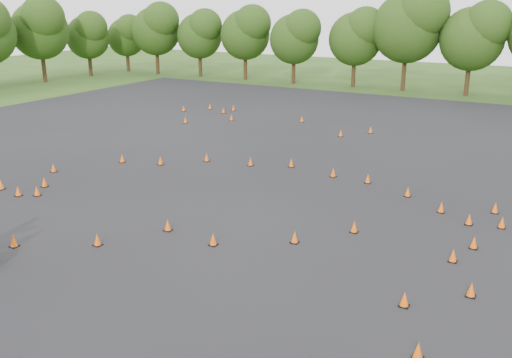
# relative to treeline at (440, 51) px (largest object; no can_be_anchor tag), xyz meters

# --- Properties ---
(ground) EXTENTS (140.00, 140.00, 0.00)m
(ground) POSITION_rel_treeline_xyz_m (-1.07, -34.78, -4.57)
(ground) COLOR #2D5119
(ground) RESTS_ON ground
(asphalt_pad) EXTENTS (62.00, 62.00, 0.00)m
(asphalt_pad) POSITION_rel_treeline_xyz_m (-1.07, -28.78, -4.57)
(asphalt_pad) COLOR black
(asphalt_pad) RESTS_ON ground
(treeline) EXTENTS (87.06, 32.65, 10.70)m
(treeline) POSITION_rel_treeline_xyz_m (0.00, 0.00, 0.00)
(treeline) COLOR #254012
(treeline) RESTS_ON ground
(traffic_cones) EXTENTS (32.78, 32.84, 0.45)m
(traffic_cones) POSITION_rel_treeline_xyz_m (-1.23, -28.32, -4.34)
(traffic_cones) COLOR #FF5F0A
(traffic_cones) RESTS_ON asphalt_pad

